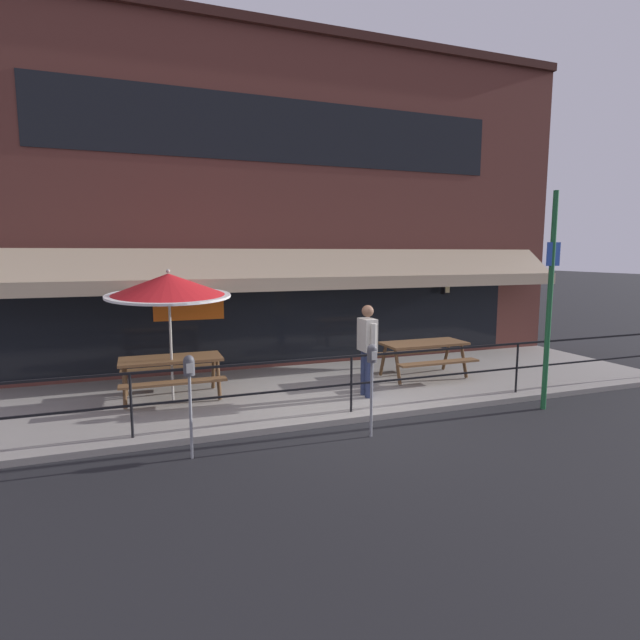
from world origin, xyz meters
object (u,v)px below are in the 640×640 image
(patio_umbrella_left, at_px, (169,286))
(parking_meter_near, at_px, (189,375))
(street_sign_pole, at_px, (550,299))
(picnic_table_centre, at_px, (424,349))
(parking_meter_far, at_px, (372,362))
(pedestrian_walking, at_px, (367,346))
(picnic_table_left, at_px, (171,366))

(patio_umbrella_left, xyz_separation_m, parking_meter_near, (0.07, -2.49, -1.03))
(street_sign_pole, bearing_deg, picnic_table_centre, 112.65)
(parking_meter_far, bearing_deg, pedestrian_walking, 66.63)
(picnic_table_left, xyz_separation_m, picnic_table_centre, (5.18, -0.21, 0.00))
(picnic_table_left, distance_m, patio_umbrella_left, 1.48)
(patio_umbrella_left, height_order, street_sign_pole, street_sign_pole)
(picnic_table_centre, bearing_deg, street_sign_pole, -67.35)
(picnic_table_left, relative_size, patio_umbrella_left, 0.76)
(picnic_table_left, bearing_deg, street_sign_pole, -22.78)
(pedestrian_walking, bearing_deg, patio_umbrella_left, 164.95)
(street_sign_pole, bearing_deg, patio_umbrella_left, 158.54)
(parking_meter_near, bearing_deg, parking_meter_far, -2.27)
(picnic_table_centre, bearing_deg, patio_umbrella_left, 179.54)
(parking_meter_near, distance_m, parking_meter_far, 2.63)
(picnic_table_left, bearing_deg, parking_meter_far, -45.66)
(patio_umbrella_left, bearing_deg, pedestrian_walking, -15.05)
(picnic_table_left, distance_m, parking_meter_far, 3.89)
(pedestrian_walking, bearing_deg, street_sign_pole, -28.69)
(parking_meter_near, bearing_deg, street_sign_pole, 0.59)
(picnic_table_centre, bearing_deg, parking_meter_near, -154.38)
(picnic_table_centre, xyz_separation_m, parking_meter_near, (-5.11, -2.45, 0.44))
(parking_meter_near, xyz_separation_m, parking_meter_far, (2.62, -0.10, 0.00))
(parking_meter_near, bearing_deg, patio_umbrella_left, 91.71)
(picnic_table_centre, height_order, street_sign_pole, street_sign_pole)
(picnic_table_centre, relative_size, street_sign_pole, 0.47)
(patio_umbrella_left, relative_size, street_sign_pole, 0.63)
(patio_umbrella_left, bearing_deg, street_sign_pole, -21.46)
(pedestrian_walking, relative_size, parking_meter_near, 1.20)
(picnic_table_left, distance_m, parking_meter_near, 2.69)
(picnic_table_centre, bearing_deg, picnic_table_left, 177.70)
(picnic_table_centre, xyz_separation_m, patio_umbrella_left, (-5.18, 0.04, 1.47))
(picnic_table_centre, distance_m, street_sign_pole, 2.87)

